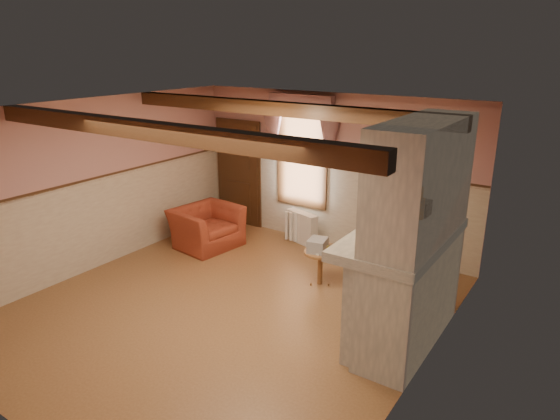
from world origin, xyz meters
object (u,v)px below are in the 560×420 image
Objects in this scene: mantel_clock at (424,208)px; oil_lamp at (420,209)px; armchair at (207,227)px; bowl at (404,228)px; radiator at (302,228)px; side_table at (320,267)px.

oil_lamp reaches higher than mantel_clock.
armchair is 4.29m from bowl.
radiator is 2.50× the size of oil_lamp.
bowl is (1.53, -0.69, 1.18)m from side_table.
mantel_clock is (2.67, -1.30, 1.22)m from radiator.
radiator is at bearing 143.06° from bowl.
side_table is 1.96× the size of oil_lamp.
bowl is at bearing -90.00° from mantel_clock.
side_table is at bearing -179.21° from mantel_clock.
armchair is at bearing 177.65° from mantel_clock.
bowl is at bearing -94.46° from armchair.
radiator is 3.54m from bowl.
side_table is 1.78× the size of bowl.
side_table is 2.29× the size of mantel_clock.
mantel_clock is at bearing 90.00° from bowl.
side_table is at bearing -86.45° from armchair.
mantel_clock is 0.17m from oil_lamp.
mantel_clock is (1.53, 0.02, 1.25)m from side_table.
bowl is at bearing -20.21° from radiator.
oil_lamp reaches higher than side_table.
armchair is at bearing 175.30° from oil_lamp.
mantel_clock reaches higher than armchair.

